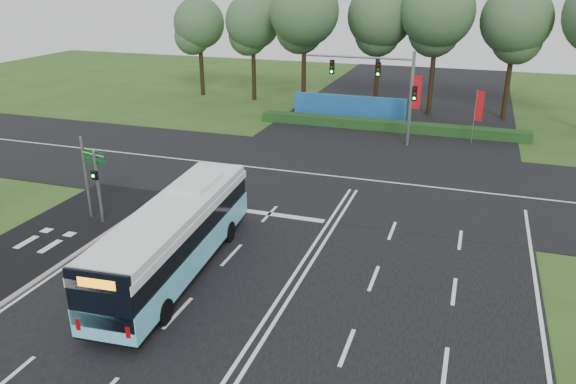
# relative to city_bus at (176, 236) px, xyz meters

# --- Properties ---
(ground) EXTENTS (120.00, 120.00, 0.00)m
(ground) POSITION_rel_city_bus_xyz_m (4.88, 2.10, -1.71)
(ground) COLOR #2E4E1A
(ground) RESTS_ON ground
(road_main) EXTENTS (20.00, 120.00, 0.04)m
(road_main) POSITION_rel_city_bus_xyz_m (4.88, 2.10, -1.69)
(road_main) COLOR black
(road_main) RESTS_ON ground
(road_cross) EXTENTS (120.00, 14.00, 0.05)m
(road_cross) POSITION_rel_city_bus_xyz_m (4.88, 14.10, -1.68)
(road_cross) COLOR black
(road_cross) RESTS_ON ground
(bike_path) EXTENTS (5.00, 18.00, 0.06)m
(bike_path) POSITION_rel_city_bus_xyz_m (-7.62, -0.90, -1.68)
(bike_path) COLOR black
(bike_path) RESTS_ON ground
(kerb_strip) EXTENTS (0.25, 18.00, 0.12)m
(kerb_strip) POSITION_rel_city_bus_xyz_m (-5.22, -0.90, -1.65)
(kerb_strip) COLOR gray
(kerb_strip) RESTS_ON ground
(city_bus) EXTENTS (3.41, 11.98, 3.39)m
(city_bus) POSITION_rel_city_bus_xyz_m (0.00, 0.00, 0.00)
(city_bus) COLOR #67D5EF
(city_bus) RESTS_ON ground
(pedestrian_signal) EXTENTS (0.36, 0.44, 3.91)m
(pedestrian_signal) POSITION_rel_city_bus_xyz_m (-6.31, 3.31, 0.43)
(pedestrian_signal) COLOR gray
(pedestrian_signal) RESTS_ON ground
(street_sign) EXTENTS (1.70, 0.50, 4.47)m
(street_sign) POSITION_rel_city_bus_xyz_m (-6.92, 3.60, 1.08)
(street_sign) COLOR gray
(street_sign) RESTS_ON ground
(banner_flag_mid) EXTENTS (0.73, 0.09, 4.91)m
(banner_flag_mid) POSITION_rel_city_bus_xyz_m (6.85, 25.71, 1.48)
(banner_flag_mid) COLOR gray
(banner_flag_mid) RESTS_ON ground
(banner_flag_right) EXTENTS (0.59, 0.26, 4.17)m
(banner_flag_right) POSITION_rel_city_bus_xyz_m (11.65, 24.64, 1.03)
(banner_flag_right) COLOR gray
(banner_flag_right) RESTS_ON ground
(traffic_light_gantry) EXTENTS (8.41, 0.28, 7.00)m
(traffic_light_gantry) POSITION_rel_city_bus_xyz_m (5.09, 22.60, 2.96)
(traffic_light_gantry) COLOR gray
(traffic_light_gantry) RESTS_ON ground
(hedge) EXTENTS (22.00, 1.20, 0.80)m
(hedge) POSITION_rel_city_bus_xyz_m (4.88, 26.60, -1.31)
(hedge) COLOR #153C16
(hedge) RESTS_ON ground
(blue_hoarding) EXTENTS (10.00, 0.30, 2.20)m
(blue_hoarding) POSITION_rel_city_bus_xyz_m (0.88, 29.10, -0.61)
(blue_hoarding) COLOR #1E5CA3
(blue_hoarding) RESTS_ON ground
(eucalyptus_row) EXTENTS (42.48, 9.04, 12.52)m
(eucalyptus_row) POSITION_rel_city_bus_xyz_m (3.86, 33.32, 6.91)
(eucalyptus_row) COLOR black
(eucalyptus_row) RESTS_ON ground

